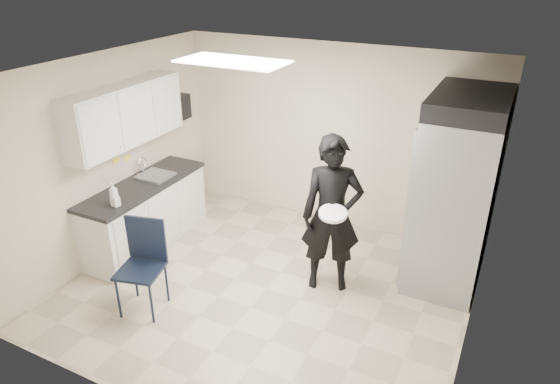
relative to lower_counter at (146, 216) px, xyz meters
The scene contains 21 objects.
floor 2.01m from the lower_counter, ahead, with size 4.50×4.50×0.00m, color #B3A38C.
ceiling 2.92m from the lower_counter, ahead, with size 4.50×4.50×0.00m, color silver.
back_wall 2.79m from the lower_counter, 42.71° to the left, with size 4.50×4.50×0.00m, color beige.
left_wall 0.94m from the lower_counter, 146.31° to the right, with size 4.00×4.00×0.00m, color beige.
right_wall 4.29m from the lower_counter, ahead, with size 4.00×4.00×0.00m, color beige.
ceiling_panel 2.54m from the lower_counter, ahead, with size 1.20×0.60×0.02m, color white.
lower_counter is the anchor object (origin of this frame).
countertop 0.46m from the lower_counter, 90.00° to the left, with size 0.64×1.95×0.05m, color black.
sink 0.51m from the lower_counter, 85.43° to the left, with size 0.42×0.40×0.14m, color gray.
faucet 0.67m from the lower_counter, 125.75° to the left, with size 0.02×0.02×0.24m, color silver.
upper_cabinets 1.40m from the lower_counter, behind, with size 0.35×1.80×0.75m, color silver.
towel_dispenser 1.67m from the lower_counter, 99.38° to the left, with size 0.22×0.30×0.35m, color black.
notice_sticker_left 0.85m from the lower_counter, 161.21° to the right, with size 0.00×0.12×0.07m, color yellow.
notice_sticker_right 0.81m from the lower_counter, 161.21° to the left, with size 0.00×0.12×0.07m, color yellow.
commercial_fridge 3.98m from the lower_counter, 15.88° to the left, with size 0.80×1.35×2.10m, color gray.
fridge_compressor 4.31m from the lower_counter, 15.88° to the left, with size 0.80×1.35×0.20m, color black.
folding_chair 1.45m from the lower_counter, 51.89° to the right, with size 0.46×0.46×1.03m, color black.
man_tuxedo 2.64m from the lower_counter, ahead, with size 0.69×0.46×1.89m, color black.
bucket_lid 2.75m from the lower_counter, ahead, with size 0.31×0.31×0.04m, color white.
soap_bottle_a 0.90m from the lower_counter, 77.89° to the right, with size 0.11×0.11×0.30m, color white.
soap_bottle_b 0.87m from the lower_counter, 75.96° to the right, with size 0.08×0.08×0.18m, color silver.
Camera 1 is at (2.33, -4.31, 3.63)m, focal length 32.00 mm.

